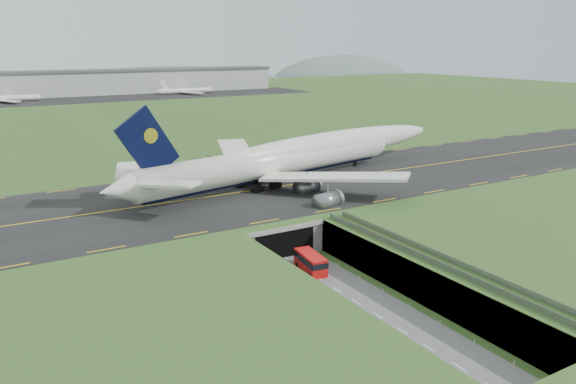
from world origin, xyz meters
TOP-DOWN VIEW (x-y plane):
  - ground at (0.00, 0.00)m, footprint 900.00×900.00m
  - airfield_deck at (0.00, 0.00)m, footprint 800.00×800.00m
  - trench_road at (0.00, -7.50)m, footprint 12.00×75.00m
  - taxiway at (0.00, 33.00)m, footprint 800.00×44.00m
  - tunnel_portal at (0.00, 16.71)m, footprint 17.00×22.30m
  - guideway at (11.00, -19.11)m, footprint 3.00×53.00m
  - jumbo_jet at (20.58, 37.40)m, footprint 99.10×62.09m
  - shuttle_tram at (0.63, 0.52)m, footprint 3.81×7.92m
  - cargo_terminal at (-0.12, 299.41)m, footprint 320.00×67.00m
  - distant_hills at (64.38, 430.00)m, footprint 700.00×91.00m

SIDE VIEW (x-z plane):
  - distant_hills at x=64.38m, z-range -34.00..26.00m
  - ground at x=0.00m, z-range 0.00..0.00m
  - trench_road at x=0.00m, z-range 0.00..0.20m
  - shuttle_tram at x=0.63m, z-range 0.15..3.26m
  - airfield_deck at x=0.00m, z-range 0.00..6.00m
  - tunnel_portal at x=0.00m, z-range 0.33..6.33m
  - guideway at x=11.00m, z-range 1.80..8.85m
  - taxiway at x=0.00m, z-range 6.00..6.18m
  - jumbo_jet at x=20.58m, z-range 1.17..22.14m
  - cargo_terminal at x=-0.12m, z-range 6.16..21.76m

